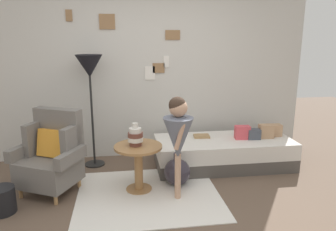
{
  "coord_description": "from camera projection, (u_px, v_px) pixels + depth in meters",
  "views": [
    {
      "loc": [
        -0.42,
        -2.87,
        1.8
      ],
      "look_at": [
        0.15,
        0.95,
        0.85
      ],
      "focal_mm": 34.44,
      "sensor_mm": 36.0,
      "label": 1
    }
  ],
  "objects": [
    {
      "name": "pillow_head",
      "position": [
        275.0,
        130.0,
        4.64
      ],
      "size": [
        0.17,
        0.12,
        0.17
      ],
      "primitive_type": "cube",
      "rotation": [
        0.0,
        0.0,
        -0.0
      ],
      "color": "tan",
      "rests_on": "daybed"
    },
    {
      "name": "person_child",
      "position": [
        178.0,
        134.0,
        3.55
      ],
      "size": [
        0.34,
        0.34,
        1.17
      ],
      "color": "tan",
      "rests_on": "ground"
    },
    {
      "name": "gallery_wall",
      "position": [
        148.0,
        71.0,
        4.81
      ],
      "size": [
        4.8,
        0.12,
        2.6
      ],
      "color": "beige",
      "rests_on": "ground"
    },
    {
      "name": "vase_striped",
      "position": [
        135.0,
        136.0,
        3.73
      ],
      "size": [
        0.18,
        0.18,
        0.27
      ],
      "color": "brown",
      "rests_on": "side_table"
    },
    {
      "name": "floor_lamp",
      "position": [
        90.0,
        71.0,
        4.33
      ],
      "size": [
        0.36,
        0.36,
        1.57
      ],
      "color": "black",
      "rests_on": "ground"
    },
    {
      "name": "pillow_back",
      "position": [
        254.0,
        134.0,
        4.51
      ],
      "size": [
        0.18,
        0.13,
        0.14
      ],
      "primitive_type": "cube",
      "rotation": [
        0.0,
        0.0,
        -0.06
      ],
      "color": "#474C56",
      "rests_on": "daybed"
    },
    {
      "name": "book_on_daybed",
      "position": [
        202.0,
        136.0,
        4.6
      ],
      "size": [
        0.23,
        0.18,
        0.03
      ],
      "primitive_type": "cube",
      "rotation": [
        0.0,
        0.0,
        -0.1
      ],
      "color": "#A27C4F",
      "rests_on": "daybed"
    },
    {
      "name": "pillow_extra",
      "position": [
        242.0,
        132.0,
        4.51
      ],
      "size": [
        0.22,
        0.14,
        0.19
      ],
      "primitive_type": "cube",
      "rotation": [
        0.0,
        0.0,
        -0.1
      ],
      "color": "#D64C56",
      "rests_on": "daybed"
    },
    {
      "name": "demijohn_near",
      "position": [
        177.0,
        172.0,
        3.99
      ],
      "size": [
        0.33,
        0.33,
        0.42
      ],
      "color": "#332D38",
      "rests_on": "ground"
    },
    {
      "name": "armchair",
      "position": [
        52.0,
        155.0,
        3.79
      ],
      "size": [
        0.9,
        0.82,
        0.97
      ],
      "color": "tan",
      "rests_on": "ground"
    },
    {
      "name": "pillow_mid",
      "position": [
        266.0,
        131.0,
        4.55
      ],
      "size": [
        0.2,
        0.13,
        0.19
      ],
      "primitive_type": "cube",
      "rotation": [
        0.0,
        0.0,
        -0.04
      ],
      "color": "tan",
      "rests_on": "daybed"
    },
    {
      "name": "ground_plane",
      "position": [
        167.0,
        220.0,
        3.25
      ],
      "size": [
        12.0,
        12.0,
        0.0
      ],
      "primitive_type": "plane",
      "color": "brown"
    },
    {
      "name": "magazine_basket",
      "position": [
        1.0,
        200.0,
        3.36
      ],
      "size": [
        0.28,
        0.28,
        0.28
      ],
      "primitive_type": "cylinder",
      "color": "black",
      "rests_on": "ground"
    },
    {
      "name": "side_table",
      "position": [
        138.0,
        159.0,
        3.79
      ],
      "size": [
        0.56,
        0.56,
        0.56
      ],
      "color": "#9E7042",
      "rests_on": "ground"
    },
    {
      "name": "daybed",
      "position": [
        223.0,
        152.0,
        4.57
      ],
      "size": [
        1.9,
        0.81,
        0.4
      ],
      "color": "#4C4742",
      "rests_on": "ground"
    },
    {
      "name": "rug",
      "position": [
        148.0,
        195.0,
        3.76
      ],
      "size": [
        1.64,
        1.43,
        0.01
      ],
      "primitive_type": "cube",
      "color": "silver",
      "rests_on": "ground"
    }
  ]
}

